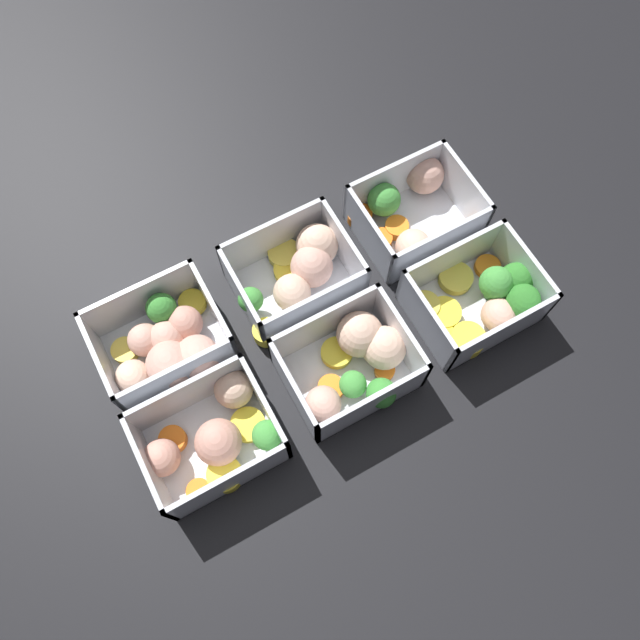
% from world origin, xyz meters
% --- Properties ---
extents(ground_plane, '(4.00, 4.00, 0.00)m').
position_xyz_m(ground_plane, '(0.00, 0.00, 0.00)').
color(ground_plane, black).
extents(container_near_left, '(0.14, 0.12, 0.07)m').
position_xyz_m(container_near_left, '(-0.16, -0.07, 0.02)').
color(container_near_left, silver).
rests_on(container_near_left, ground_plane).
extents(container_near_center, '(0.15, 0.13, 0.07)m').
position_xyz_m(container_near_center, '(-0.01, -0.06, 0.03)').
color(container_near_center, silver).
rests_on(container_near_center, ground_plane).
extents(container_near_right, '(0.13, 0.12, 0.07)m').
position_xyz_m(container_near_right, '(0.16, -0.05, 0.03)').
color(container_near_right, silver).
rests_on(container_near_right, ground_plane).
extents(container_far_left, '(0.14, 0.13, 0.07)m').
position_xyz_m(container_far_left, '(-0.17, 0.07, 0.02)').
color(container_far_left, silver).
rests_on(container_far_left, ground_plane).
extents(container_far_center, '(0.15, 0.11, 0.07)m').
position_xyz_m(container_far_center, '(-0.01, 0.06, 0.03)').
color(container_far_center, silver).
rests_on(container_far_center, ground_plane).
extents(container_far_right, '(0.15, 0.13, 0.07)m').
position_xyz_m(container_far_right, '(0.16, 0.06, 0.02)').
color(container_far_right, silver).
rests_on(container_far_right, ground_plane).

